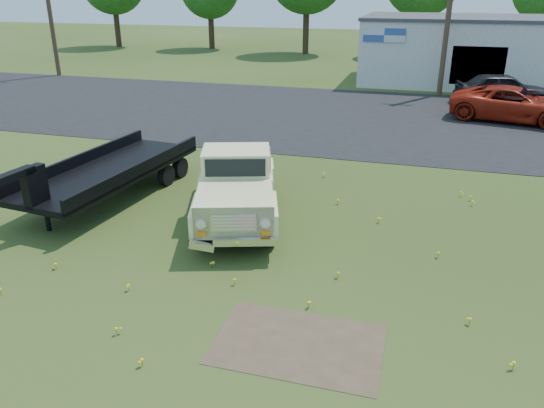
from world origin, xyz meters
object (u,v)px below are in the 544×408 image
(vintage_pickup_truck, at_px, (237,184))
(red_pickup, at_px, (514,104))
(flatbed_trailer, at_px, (109,167))
(dark_sedan, at_px, (503,89))

(vintage_pickup_truck, height_order, red_pickup, vintage_pickup_truck)
(vintage_pickup_truck, relative_size, red_pickup, 0.96)
(vintage_pickup_truck, bearing_deg, flatbed_trailer, 156.30)
(red_pickup, xyz_separation_m, dark_sedan, (-0.09, 3.84, 0.04))
(dark_sedan, bearing_deg, flatbed_trailer, 133.38)
(vintage_pickup_truck, xyz_separation_m, dark_sedan, (8.61, 18.08, -0.16))
(flatbed_trailer, height_order, red_pickup, flatbed_trailer)
(vintage_pickup_truck, xyz_separation_m, flatbed_trailer, (-4.21, 0.43, -0.05))
(vintage_pickup_truck, relative_size, flatbed_trailer, 0.79)
(flatbed_trailer, bearing_deg, vintage_pickup_truck, 0.26)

